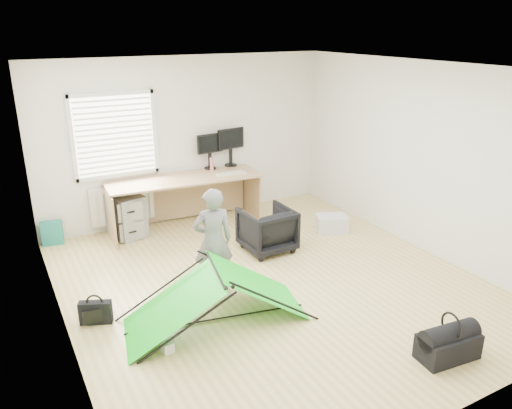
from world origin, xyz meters
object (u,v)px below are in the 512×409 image
filing_cabinet (126,216)px  monitor_left (210,156)px  desk (186,203)px  storage_crate (332,224)px  laptop_bag (96,312)px  thermos (212,164)px  duffel_bag (448,346)px  person (213,241)px  monitor_right (231,152)px  office_chair (267,230)px  kite (216,295)px

filing_cabinet → monitor_left: monitor_left is taller
desk → storage_crate: (1.97, -1.32, -0.28)m
desk → laptop_bag: size_ratio=6.92×
thermos → duffel_bag: (0.47, -4.67, -0.82)m
person → monitor_right: bearing=-110.2°
person → laptop_bag: bearing=12.0°
person → storage_crate: 2.62m
office_chair → duffel_bag: 3.09m
monitor_right → kite: bearing=-126.2°
filing_cabinet → monitor_left: size_ratio=1.45×
desk → office_chair: 1.59m
laptop_bag → duffel_bag: bearing=-14.6°
monitor_left → laptop_bag: bearing=-140.6°
monitor_left → duffel_bag: (0.44, -4.80, -0.93)m
filing_cabinet → laptop_bag: filing_cabinet is taller
monitor_left → office_chair: 1.88m
desk → duffel_bag: desk is taller
office_chair → duffel_bag: size_ratio=1.17×
filing_cabinet → thermos: bearing=-12.7°
monitor_left → storage_crate: bearing=-54.6°
filing_cabinet → laptop_bag: bearing=-128.4°
office_chair → storage_crate: size_ratio=1.48×
desk → person: (-0.46, -2.12, 0.25)m
desk → monitor_right: monitor_right is taller
monitor_right → thermos: 0.46m
filing_cabinet → monitor_right: monitor_right is taller
monitor_left → thermos: 0.17m
desk → monitor_left: monitor_left is taller
kite → monitor_left: bearing=78.8°
thermos → office_chair: 1.72m
desk → monitor_right: (0.98, 0.31, 0.66)m
monitor_left → monitor_right: monitor_right is taller
duffel_bag → monitor_right: bearing=96.3°
thermos → storage_crate: thermos is taller
filing_cabinet → desk: bearing=-21.4°
kite → duffel_bag: 2.46m
monitor_left → person: bearing=-118.4°
filing_cabinet → office_chair: filing_cabinet is taller
desk → monitor_left: bearing=31.6°
monitor_left → thermos: monitor_left is taller
kite → laptop_bag: (-1.21, 0.60, -0.19)m
filing_cabinet → thermos: 1.63m
desk → duffel_bag: 4.62m
monitor_left → kite: monitor_left is taller
thermos → desk: bearing=-163.0°
desk → duffel_bag: size_ratio=4.01×
filing_cabinet → storage_crate: filing_cabinet is taller
thermos → person: size_ratio=0.17×
desk → filing_cabinet: bearing=178.2°
thermos → kite: (-1.28, -2.94, -0.63)m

